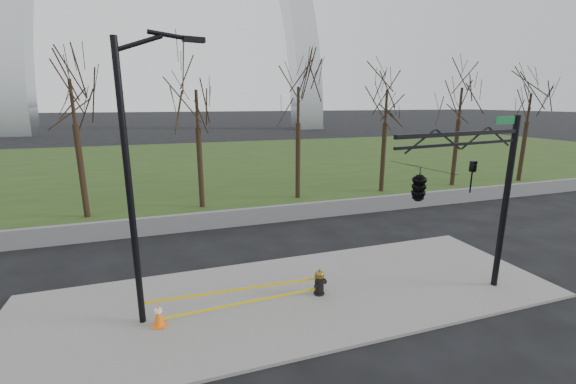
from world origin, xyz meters
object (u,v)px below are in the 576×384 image
object	(u,v)px
fire_hydrant	(320,283)
traffic_signal_mast	(439,181)
traffic_cone	(159,315)
street_light	(136,167)

from	to	relation	value
fire_hydrant	traffic_signal_mast	bearing A→B (deg)	-56.71
traffic_signal_mast	fire_hydrant	bearing A→B (deg)	140.69
fire_hydrant	traffic_cone	bearing A→B (deg)	157.61
fire_hydrant	street_light	xyz separation A→B (m)	(-5.36, 0.23, 4.18)
fire_hydrant	street_light	bearing A→B (deg)	152.67
street_light	traffic_signal_mast	xyz separation A→B (m)	(8.28, -2.04, -0.55)
street_light	traffic_signal_mast	bearing A→B (deg)	-25.40
fire_hydrant	traffic_cone	world-z (taller)	fire_hydrant
traffic_cone	traffic_signal_mast	bearing A→B (deg)	-11.15
traffic_cone	fire_hydrant	bearing A→B (deg)	2.51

